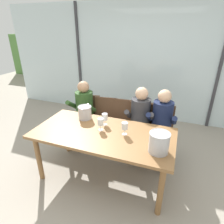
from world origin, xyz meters
TOP-DOWN VIEW (x-y plane):
  - ground at (0.00, 1.00)m, footprint 14.00×14.00m
  - window_glass_panel at (0.00, 2.30)m, footprint 7.11×0.03m
  - window_mullion_left at (-1.60, 2.28)m, footprint 0.06×0.06m
  - window_mullion_right at (1.60, 2.28)m, footprint 0.06×0.06m
  - hillside_vineyard at (0.00, 5.99)m, footprint 13.11×2.40m
  - dining_table at (0.00, 0.00)m, footprint 1.91×0.93m
  - chair_near_curtain at (-0.69, 0.90)m, footprint 0.50×0.50m
  - chair_left_of_center at (-0.35, 0.88)m, footprint 0.49×0.49m
  - chair_center at (0.01, 0.90)m, footprint 0.46×0.46m
  - chair_right_of_center at (0.33, 0.86)m, footprint 0.44×0.44m
  - chair_near_window_right at (0.67, 0.89)m, footprint 0.45×0.45m
  - person_olive_shirt at (-0.72, 0.74)m, footprint 0.47×0.62m
  - person_charcoal_jacket at (0.34, 0.74)m, footprint 0.49×0.63m
  - person_navy_polo at (0.70, 0.74)m, footprint 0.46×0.61m
  - ice_bucket_primary at (-0.42, 0.29)m, footprint 0.21×0.21m
  - ice_bucket_secondary at (0.76, -0.18)m, footprint 0.24×0.24m
  - tasting_bowl at (0.73, 0.08)m, footprint 0.12×0.12m
  - wine_glass_by_left_taster at (-0.05, 0.05)m, footprint 0.08×0.08m
  - wine_glass_near_bucket at (0.29, 0.05)m, footprint 0.08×0.08m
  - wine_glass_center_pour at (-0.06, 0.21)m, footprint 0.08×0.08m

SIDE VIEW (x-z plane):
  - ground at x=0.00m, z-range 0.00..0.00m
  - chair_near_curtain at x=-0.69m, z-range 0.07..0.96m
  - chair_left_of_center at x=-0.35m, z-range 0.07..0.96m
  - chair_center at x=0.01m, z-range 0.07..0.96m
  - chair_right_of_center at x=0.33m, z-range 0.07..0.96m
  - chair_near_window_right at x=0.67m, z-range 0.07..0.96m
  - dining_table at x=0.00m, z-range 0.30..1.07m
  - person_olive_shirt at x=-0.72m, z-range 0.09..1.29m
  - person_charcoal_jacket at x=0.34m, z-range 0.09..1.29m
  - person_navy_polo at x=0.70m, z-range 0.09..1.29m
  - tasting_bowl at x=0.73m, z-range 0.77..0.82m
  - ice_bucket_primary at x=-0.42m, z-range 0.77..0.97m
  - hillside_vineyard at x=0.00m, z-range 0.00..1.76m
  - wine_glass_by_left_taster at x=-0.05m, z-range 0.80..0.97m
  - wine_glass_near_bucket at x=0.29m, z-range 0.80..0.97m
  - wine_glass_center_pour at x=-0.06m, z-range 0.80..0.97m
  - ice_bucket_secondary at x=0.76m, z-range 0.77..1.02m
  - window_glass_panel at x=0.00m, z-range 0.00..2.60m
  - window_mullion_left at x=-1.60m, z-range 0.00..2.60m
  - window_mullion_right at x=1.60m, z-range 0.00..2.60m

